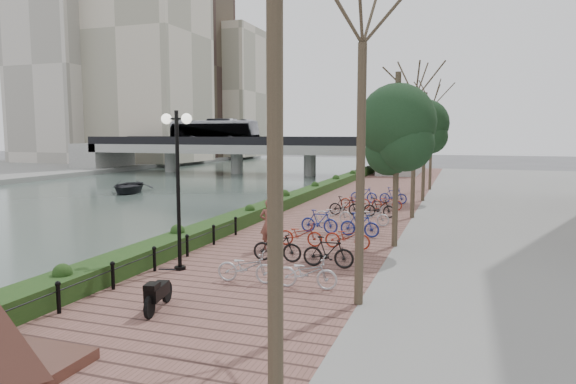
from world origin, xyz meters
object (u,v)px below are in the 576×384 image
at_px(lamppost, 177,156).
at_px(pedestrian, 269,224).
at_px(boat, 128,186).
at_px(motorcycle, 158,292).

xyz_separation_m(lamppost, pedestrian, (1.63, 3.58, -2.62)).
bearing_deg(pedestrian, boat, -56.34).
relative_size(pedestrian, boat, 0.39).
height_order(motorcycle, pedestrian, pedestrian).
xyz_separation_m(motorcycle, boat, (-18.62, 24.33, -0.42)).
distance_m(lamppost, motorcycle, 4.86).
relative_size(motorcycle, pedestrian, 0.75).
distance_m(pedestrian, boat, 25.57).
xyz_separation_m(pedestrian, boat, (-18.79, 17.32, -0.92)).
bearing_deg(pedestrian, lamppost, 51.90).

